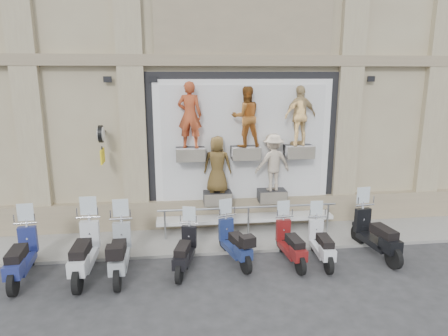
{
  "coord_description": "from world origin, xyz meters",
  "views": [
    {
      "loc": [
        -1.97,
        -8.3,
        4.51
      ],
      "look_at": [
        -0.7,
        1.9,
        2.06
      ],
      "focal_mm": 32.0,
      "sensor_mm": 36.0,
      "label": 1
    }
  ],
  "objects_px": {
    "scooter_h": "(377,225)",
    "scooter_g": "(322,235)",
    "scooter_c": "(119,242)",
    "scooter_e": "(235,234)",
    "guard_rail": "(248,222)",
    "scooter_b": "(84,242)",
    "clock_sign_bracket": "(101,139)",
    "scooter_a": "(20,246)",
    "scooter_f": "(291,235)",
    "scooter_d": "(185,243)"
  },
  "relations": [
    {
      "from": "guard_rail",
      "to": "scooter_e",
      "type": "height_order",
      "value": "scooter_e"
    },
    {
      "from": "scooter_a",
      "to": "scooter_b",
      "type": "distance_m",
      "value": 1.37
    },
    {
      "from": "scooter_a",
      "to": "scooter_g",
      "type": "relative_size",
      "value": 1.14
    },
    {
      "from": "guard_rail",
      "to": "scooter_c",
      "type": "height_order",
      "value": "scooter_c"
    },
    {
      "from": "clock_sign_bracket",
      "to": "scooter_g",
      "type": "relative_size",
      "value": 0.6
    },
    {
      "from": "scooter_g",
      "to": "scooter_h",
      "type": "distance_m",
      "value": 1.49
    },
    {
      "from": "guard_rail",
      "to": "scooter_g",
      "type": "bearing_deg",
      "value": -47.55
    },
    {
      "from": "scooter_b",
      "to": "scooter_c",
      "type": "distance_m",
      "value": 0.78
    },
    {
      "from": "guard_rail",
      "to": "scooter_g",
      "type": "relative_size",
      "value": 2.98
    },
    {
      "from": "scooter_a",
      "to": "scooter_c",
      "type": "relative_size",
      "value": 0.98
    },
    {
      "from": "scooter_a",
      "to": "scooter_c",
      "type": "distance_m",
      "value": 2.15
    },
    {
      "from": "scooter_e",
      "to": "scooter_g",
      "type": "bearing_deg",
      "value": -22.15
    },
    {
      "from": "scooter_b",
      "to": "scooter_c",
      "type": "bearing_deg",
      "value": -1.24
    },
    {
      "from": "scooter_b",
      "to": "scooter_d",
      "type": "bearing_deg",
      "value": 1.15
    },
    {
      "from": "clock_sign_bracket",
      "to": "scooter_g",
      "type": "height_order",
      "value": "clock_sign_bracket"
    },
    {
      "from": "guard_rail",
      "to": "scooter_d",
      "type": "xyz_separation_m",
      "value": [
        -1.81,
        -1.67,
        0.22
      ]
    },
    {
      "from": "guard_rail",
      "to": "scooter_c",
      "type": "distance_m",
      "value": 3.71
    },
    {
      "from": "scooter_d",
      "to": "scooter_a",
      "type": "bearing_deg",
      "value": -166.54
    },
    {
      "from": "scooter_e",
      "to": "scooter_g",
      "type": "xyz_separation_m",
      "value": [
        2.1,
        -0.25,
        -0.03
      ]
    },
    {
      "from": "scooter_a",
      "to": "scooter_e",
      "type": "bearing_deg",
      "value": -0.9
    },
    {
      "from": "scooter_e",
      "to": "scooter_g",
      "type": "distance_m",
      "value": 2.12
    },
    {
      "from": "scooter_c",
      "to": "scooter_g",
      "type": "bearing_deg",
      "value": -0.71
    },
    {
      "from": "scooter_c",
      "to": "clock_sign_bracket",
      "type": "bearing_deg",
      "value": 104.48
    },
    {
      "from": "scooter_f",
      "to": "scooter_h",
      "type": "relative_size",
      "value": 0.86
    },
    {
      "from": "guard_rail",
      "to": "scooter_g",
      "type": "height_order",
      "value": "scooter_g"
    },
    {
      "from": "scooter_c",
      "to": "scooter_h",
      "type": "xyz_separation_m",
      "value": [
        6.26,
        0.21,
        0.01
      ]
    },
    {
      "from": "clock_sign_bracket",
      "to": "scooter_c",
      "type": "distance_m",
      "value": 3.02
    },
    {
      "from": "scooter_g",
      "to": "scooter_c",
      "type": "bearing_deg",
      "value": -175.65
    },
    {
      "from": "guard_rail",
      "to": "scooter_h",
      "type": "relative_size",
      "value": 2.54
    },
    {
      "from": "scooter_c",
      "to": "scooter_e",
      "type": "distance_m",
      "value": 2.7
    },
    {
      "from": "scooter_e",
      "to": "scooter_c",
      "type": "bearing_deg",
      "value": 171.32
    },
    {
      "from": "clock_sign_bracket",
      "to": "scooter_a",
      "type": "xyz_separation_m",
      "value": [
        -1.53,
        -2.11,
        -2.02
      ]
    },
    {
      "from": "guard_rail",
      "to": "scooter_b",
      "type": "bearing_deg",
      "value": -157.58
    },
    {
      "from": "clock_sign_bracket",
      "to": "scooter_a",
      "type": "relative_size",
      "value": 0.53
    },
    {
      "from": "scooter_c",
      "to": "scooter_f",
      "type": "bearing_deg",
      "value": 0.19
    },
    {
      "from": "clock_sign_bracket",
      "to": "scooter_c",
      "type": "xyz_separation_m",
      "value": [
        0.62,
        -2.17,
        -2.0
      ]
    },
    {
      "from": "scooter_c",
      "to": "scooter_f",
      "type": "relative_size",
      "value": 1.15
    },
    {
      "from": "scooter_d",
      "to": "scooter_h",
      "type": "relative_size",
      "value": 0.85
    },
    {
      "from": "guard_rail",
      "to": "scooter_e",
      "type": "distance_m",
      "value": 1.54
    },
    {
      "from": "scooter_c",
      "to": "scooter_g",
      "type": "xyz_separation_m",
      "value": [
        4.79,
        0.06,
        -0.11
      ]
    },
    {
      "from": "clock_sign_bracket",
      "to": "guard_rail",
      "type": "bearing_deg",
      "value": -6.84
    },
    {
      "from": "clock_sign_bracket",
      "to": "scooter_c",
      "type": "relative_size",
      "value": 0.52
    },
    {
      "from": "scooter_a",
      "to": "scooter_c",
      "type": "xyz_separation_m",
      "value": [
        2.15,
        -0.06,
        0.02
      ]
    },
    {
      "from": "guard_rail",
      "to": "clock_sign_bracket",
      "type": "relative_size",
      "value": 4.96
    },
    {
      "from": "scooter_f",
      "to": "scooter_d",
      "type": "bearing_deg",
      "value": 176.4
    },
    {
      "from": "scooter_f",
      "to": "scooter_g",
      "type": "height_order",
      "value": "scooter_f"
    },
    {
      "from": "scooter_b",
      "to": "scooter_h",
      "type": "relative_size",
      "value": 1.04
    },
    {
      "from": "scooter_g",
      "to": "scooter_a",
      "type": "bearing_deg",
      "value": -176.38
    },
    {
      "from": "scooter_h",
      "to": "scooter_g",
      "type": "bearing_deg",
      "value": 178.09
    },
    {
      "from": "guard_rail",
      "to": "clock_sign_bracket",
      "type": "xyz_separation_m",
      "value": [
        -3.9,
        0.47,
        2.34
      ]
    }
  ]
}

